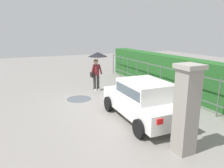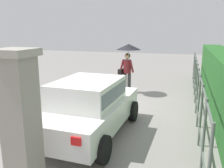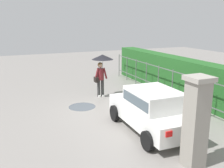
% 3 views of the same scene
% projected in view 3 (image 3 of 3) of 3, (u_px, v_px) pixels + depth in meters
% --- Properties ---
extents(ground_plane, '(40.00, 40.00, 0.00)m').
position_uv_depth(ground_plane, '(111.00, 109.00, 11.15)').
color(ground_plane, gray).
extents(car, '(3.78, 1.94, 1.48)m').
position_uv_depth(car, '(152.00, 108.00, 8.78)').
color(car, white).
rests_on(car, ground).
extents(pedestrian, '(1.04, 1.04, 2.12)m').
position_uv_depth(pedestrian, '(102.00, 65.00, 12.52)').
color(pedestrian, '#333333').
rests_on(pedestrian, ground).
extents(gate_pillar, '(0.60, 0.60, 2.42)m').
position_uv_depth(gate_pillar, '(196.00, 122.00, 6.50)').
color(gate_pillar, gray).
rests_on(gate_pillar, ground).
extents(fence_section, '(10.67, 0.05, 1.50)m').
position_uv_depth(fence_section, '(165.00, 81.00, 12.63)').
color(fence_section, '#59605B').
rests_on(fence_section, ground).
extents(hedge_row, '(11.62, 0.90, 1.90)m').
position_uv_depth(hedge_row, '(180.00, 77.00, 12.94)').
color(hedge_row, '#235B23').
rests_on(hedge_row, ground).
extents(puddle_near, '(1.19, 1.19, 0.00)m').
position_uv_depth(puddle_near, '(82.00, 107.00, 11.40)').
color(puddle_near, '#4C545B').
rests_on(puddle_near, ground).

